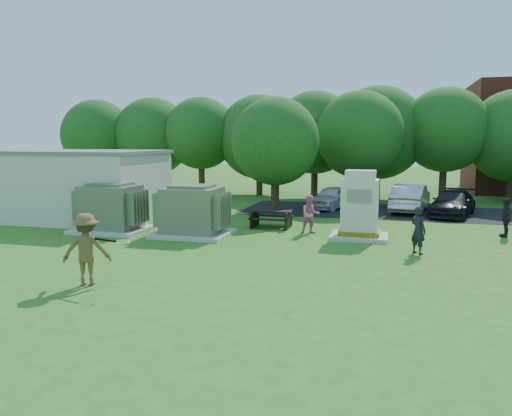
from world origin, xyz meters
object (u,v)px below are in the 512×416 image
(car_dark, at_px, (452,203))
(person_by_generator, at_px, (418,230))
(generator_cabinet, at_px, (360,209))
(person_walking_right, at_px, (506,218))
(car_white, at_px, (333,197))
(picnic_table, at_px, (271,217))
(car_silver_a, at_px, (410,198))
(transformer_left, at_px, (111,209))
(batter, at_px, (86,249))
(person_at_picnic, at_px, (310,214))
(transformer_right, at_px, (192,212))

(car_dark, bearing_deg, person_by_generator, -86.50)
(generator_cabinet, height_order, person_by_generator, generator_cabinet)
(person_walking_right, relative_size, car_dark, 0.35)
(generator_cabinet, xyz_separation_m, person_by_generator, (2.10, -2.24, -0.36))
(car_white, distance_m, car_dark, 6.29)
(picnic_table, distance_m, car_silver_a, 9.03)
(transformer_left, distance_m, person_walking_right, 16.16)
(generator_cabinet, relative_size, batter, 1.38)
(transformer_left, bearing_deg, person_walking_right, 10.74)
(generator_cabinet, xyz_separation_m, batter, (-6.63, -8.38, -0.20))
(car_white, bearing_deg, person_walking_right, -17.37)
(picnic_table, bearing_deg, car_dark, 35.38)
(transformer_left, relative_size, picnic_table, 1.67)
(person_by_generator, distance_m, car_dark, 9.71)
(transformer_left, distance_m, picnic_table, 6.90)
(person_at_picnic, relative_size, car_white, 0.42)
(transformer_right, bearing_deg, car_silver_a, 46.91)
(person_at_picnic, xyz_separation_m, person_walking_right, (7.65, 1.31, -0.02))
(transformer_left, height_order, generator_cabinet, generator_cabinet)
(batter, bearing_deg, person_by_generator, -168.22)
(picnic_table, height_order, person_by_generator, person_by_generator)
(transformer_left, height_order, person_at_picnic, transformer_left)
(generator_cabinet, bearing_deg, person_at_picnic, 166.28)
(picnic_table, bearing_deg, person_at_picnic, -27.12)
(batter, xyz_separation_m, person_at_picnic, (4.61, 8.88, -0.17))
(transformer_right, relative_size, person_walking_right, 1.91)
(person_by_generator, xyz_separation_m, car_white, (-4.09, 10.51, -0.17))
(generator_cabinet, distance_m, person_at_picnic, 2.12)
(car_silver_a, distance_m, car_dark, 2.23)
(car_dark, bearing_deg, generator_cabinet, -104.17)
(person_by_generator, height_order, car_white, person_by_generator)
(transformer_right, height_order, person_at_picnic, transformer_right)
(car_silver_a, bearing_deg, transformer_right, 56.36)
(transformer_left, distance_m, person_by_generator, 12.40)
(batter, height_order, car_silver_a, batter)
(person_walking_right, xyz_separation_m, car_dark, (-1.40, 5.42, -0.14))
(car_white, bearing_deg, car_silver_a, 21.07)
(batter, bearing_deg, car_white, -128.89)
(person_by_generator, xyz_separation_m, car_silver_a, (0.08, 10.37, -0.07))
(picnic_table, distance_m, person_walking_right, 9.54)
(transformer_right, height_order, generator_cabinet, generator_cabinet)
(batter, bearing_deg, picnic_table, -128.79)
(transformer_left, relative_size, person_walking_right, 1.91)
(transformer_right, xyz_separation_m, batter, (-0.08, -7.17, 0.00))
(generator_cabinet, distance_m, picnic_table, 4.23)
(transformer_left, distance_m, batter, 8.04)
(batter, distance_m, person_walking_right, 15.93)
(transformer_right, xyz_separation_m, car_silver_a, (8.73, 9.34, -0.22))
(batter, relative_size, person_at_picnic, 1.21)
(picnic_table, bearing_deg, person_by_generator, -31.64)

